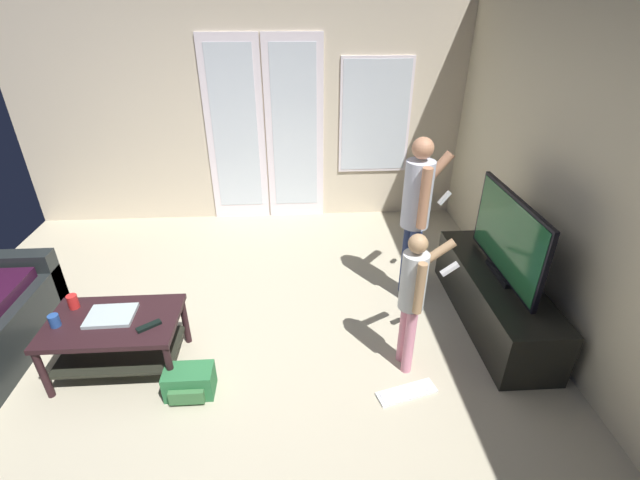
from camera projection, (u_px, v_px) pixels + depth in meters
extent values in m
cube|color=#B7AD92|center=(228.00, 368.00, 3.37)|extent=(5.26, 5.50, 0.02)
cube|color=beige|center=(245.00, 108.00, 5.07)|extent=(5.26, 0.06, 2.74)
cube|color=white|center=(236.00, 134.00, 5.17)|extent=(0.68, 0.02, 2.20)
cube|color=silver|center=(235.00, 131.00, 5.14)|extent=(0.52, 0.01, 1.90)
cube|color=white|center=(295.00, 133.00, 5.21)|extent=(0.68, 0.02, 2.20)
cube|color=silver|center=(295.00, 130.00, 5.17)|extent=(0.52, 0.01, 1.90)
cube|color=white|center=(375.00, 117.00, 5.17)|extent=(0.84, 0.02, 1.34)
cube|color=silver|center=(375.00, 117.00, 5.16)|extent=(0.78, 0.01, 1.28)
cube|color=beige|center=(611.00, 195.00, 2.84)|extent=(0.06, 5.50, 2.74)
cube|color=black|center=(2.00, 284.00, 3.81)|extent=(0.98, 0.16, 0.61)
cube|color=black|center=(113.00, 322.00, 3.16)|extent=(0.93, 0.58, 0.04)
cube|color=black|center=(121.00, 351.00, 3.30)|extent=(0.85, 0.50, 0.02)
cylinder|color=black|center=(43.00, 374.00, 3.02)|extent=(0.05, 0.05, 0.42)
cylinder|color=black|center=(170.00, 369.00, 3.07)|extent=(0.05, 0.05, 0.42)
cylinder|color=black|center=(75.00, 326.00, 3.47)|extent=(0.05, 0.05, 0.42)
cylinder|color=black|center=(185.00, 321.00, 3.52)|extent=(0.05, 0.05, 0.42)
cube|color=black|center=(494.00, 298.00, 3.75)|extent=(0.50, 1.59, 0.47)
cube|color=black|center=(540.00, 363.00, 3.05)|extent=(0.42, 0.02, 0.26)
cube|color=black|center=(500.00, 273.00, 3.63)|extent=(0.08, 0.39, 0.04)
cube|color=black|center=(509.00, 236.00, 3.46)|extent=(0.04, 1.13, 0.66)
cube|color=#194C28|center=(506.00, 236.00, 3.46)|extent=(0.00, 1.08, 0.61)
cylinder|color=navy|center=(412.00, 266.00, 3.93)|extent=(0.10, 0.10, 0.75)
cylinder|color=navy|center=(407.00, 257.00, 4.07)|extent=(0.10, 0.10, 0.75)
cylinder|color=silver|center=(417.00, 194.00, 3.68)|extent=(0.24, 0.24, 0.59)
sphere|color=tan|center=(423.00, 148.00, 3.48)|extent=(0.18, 0.18, 0.18)
cylinder|color=tan|center=(424.00, 199.00, 3.52)|extent=(0.08, 0.08, 0.52)
cylinder|color=tan|center=(430.00, 177.00, 3.79)|extent=(0.39, 0.11, 0.46)
cube|color=white|center=(444.00, 198.00, 3.91)|extent=(0.11, 0.05, 0.13)
cylinder|color=pink|center=(409.00, 342.00, 3.21)|extent=(0.08, 0.08, 0.56)
cylinder|color=pink|center=(404.00, 331.00, 3.31)|extent=(0.08, 0.08, 0.56)
cylinder|color=silver|center=(413.00, 281.00, 3.02)|extent=(0.18, 0.18, 0.44)
sphere|color=tan|center=(418.00, 244.00, 2.87)|extent=(0.13, 0.13, 0.13)
cylinder|color=tan|center=(420.00, 289.00, 2.90)|extent=(0.06, 0.06, 0.39)
cylinder|color=tan|center=(431.00, 257.00, 3.09)|extent=(0.36, 0.09, 0.28)
cube|color=white|center=(450.00, 269.00, 3.17)|extent=(0.13, 0.05, 0.11)
cube|color=#2B6F3D|center=(190.00, 381.00, 3.10)|extent=(0.34, 0.20, 0.21)
cube|color=#3A6E3E|center=(187.00, 397.00, 3.01)|extent=(0.24, 0.04, 0.11)
cube|color=white|center=(407.00, 392.00, 3.14)|extent=(0.46, 0.24, 0.02)
cube|color=silver|center=(407.00, 391.00, 3.13)|extent=(0.41, 0.20, 0.00)
cube|color=#A8B9BC|center=(111.00, 316.00, 3.17)|extent=(0.34, 0.26, 0.03)
cylinder|color=red|center=(73.00, 302.00, 3.25)|extent=(0.07, 0.07, 0.11)
cylinder|color=#25498F|center=(54.00, 321.00, 3.07)|extent=(0.07, 0.07, 0.09)
cube|color=black|center=(149.00, 326.00, 3.07)|extent=(0.17, 0.14, 0.02)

